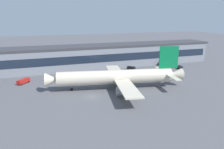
# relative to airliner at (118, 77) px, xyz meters

# --- Properties ---
(ground_plane) EXTENTS (600.00, 600.00, 0.00)m
(ground_plane) POSITION_rel_airliner_xyz_m (-12.32, -5.44, -4.88)
(ground_plane) COLOR #56565B
(terminal_building) EXTENTS (179.49, 17.41, 12.77)m
(terminal_building) POSITION_rel_airliner_xyz_m (-12.32, 42.69, 1.53)
(terminal_building) COLOR gray
(terminal_building) RESTS_ON ground_plane
(airliner) EXTENTS (55.72, 47.66, 16.95)m
(airliner) POSITION_rel_airliner_xyz_m (0.00, 0.00, 0.00)
(airliner) COLOR beige
(airliner) RESTS_ON ground_plane
(baggage_tug) EXTENTS (2.72, 3.93, 1.85)m
(baggage_tug) POSITION_rel_airliner_xyz_m (45.74, 20.32, -3.79)
(baggage_tug) COLOR black
(baggage_tug) RESTS_ON ground_plane
(fuel_truck) EXTENTS (8.17, 7.63, 3.35)m
(fuel_truck) POSITION_rel_airliner_xyz_m (43.94, 29.34, -3.00)
(fuel_truck) COLOR gray
(fuel_truck) RESTS_ON ground_plane
(belt_loader) EXTENTS (5.65, 6.19, 1.95)m
(belt_loader) POSITION_rel_airliner_xyz_m (-36.14, 20.93, -3.73)
(belt_loader) COLOR red
(belt_loader) RESTS_ON ground_plane
(follow_me_car) EXTENTS (4.17, 4.65, 1.85)m
(follow_me_car) POSITION_rel_airliner_xyz_m (19.56, 28.56, -3.79)
(follow_me_car) COLOR black
(follow_me_car) RESTS_ON ground_plane
(traffic_cone_0) EXTENTS (0.45, 0.45, 0.57)m
(traffic_cone_0) POSITION_rel_airliner_xyz_m (-4.22, -16.64, -4.59)
(traffic_cone_0) COLOR #F2590C
(traffic_cone_0) RESTS_ON ground_plane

